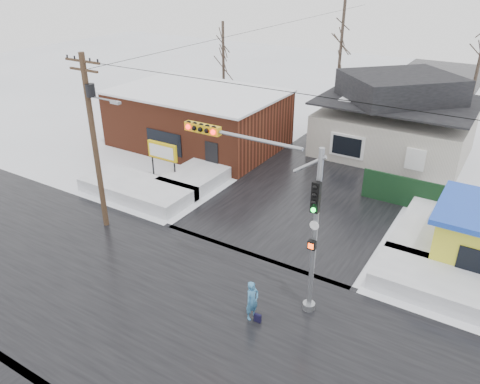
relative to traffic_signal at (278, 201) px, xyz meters
The scene contains 17 objects.
ground 5.94m from the traffic_signal, 129.36° to the right, with size 120.00×120.00×0.00m, color white.
road_ns 5.94m from the traffic_signal, 129.36° to the right, with size 10.00×120.00×0.02m, color black.
road_ew 5.94m from the traffic_signal, 129.36° to the right, with size 120.00×10.00×0.02m, color black.
snowbank_nw 12.81m from the traffic_signal, 160.57° to the left, with size 7.00×3.00×0.80m, color white.
snowbank_ne 8.75m from the traffic_signal, 31.56° to the left, with size 7.00×3.00×0.80m, color white.
snowbank_nside_w 13.70m from the traffic_signal, 136.24° to the left, with size 3.00×8.00×0.80m, color white.
snowbank_nside_e 10.94m from the traffic_signal, 63.18° to the left, with size 3.00×8.00×0.80m, color white.
traffic_signal is the anchor object (origin of this frame).
utility_pole 10.39m from the traffic_signal, behind, with size 3.15×0.44×9.00m.
brick_building 18.87m from the traffic_signal, 135.87° to the left, with size 12.20×8.20×4.12m.
marquee_sign 13.42m from the traffic_signal, 150.28° to the left, with size 2.20×0.21×2.55m.
house 19.13m from the traffic_signal, 91.29° to the left, with size 10.40×8.40×5.76m.
fence 12.31m from the traffic_signal, 69.77° to the left, with size 8.00×0.12×1.80m, color black.
tree_far_left 24.16m from the traffic_signal, 105.60° to the left, with size 3.00×3.00×10.00m.
tree_far_west 26.75m from the traffic_signal, 128.00° to the left, with size 3.00×3.00×8.00m.
pedestrian 4.04m from the traffic_signal, 94.55° to the right, with size 0.61×0.40×1.68m, color teal.
shopping_bag 4.69m from the traffic_signal, 83.96° to the right, with size 0.28×0.12×0.35m, color black.
Camera 1 is at (9.45, -11.12, 12.75)m, focal length 35.00 mm.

